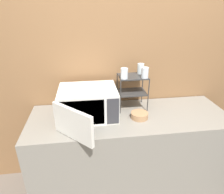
# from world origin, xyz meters

# --- Properties ---
(wall_back) EXTENTS (8.00, 0.06, 2.60)m
(wall_back) POSITION_xyz_m (0.00, 0.73, 1.30)
(wall_back) COLOR olive
(wall_back) RESTS_ON ground_plane
(counter) EXTENTS (1.98, 0.69, 0.94)m
(counter) POSITION_xyz_m (0.00, 0.35, 0.47)
(counter) COLOR gray
(counter) RESTS_ON ground_plane
(microwave) EXTENTS (0.57, 0.74, 0.28)m
(microwave) POSITION_xyz_m (-0.41, 0.39, 1.08)
(microwave) COLOR silver
(microwave) RESTS_ON counter
(dish_rack) EXTENTS (0.29, 0.23, 0.35)m
(dish_rack) POSITION_xyz_m (0.05, 0.52, 1.19)
(dish_rack) COLOR #333333
(dish_rack) RESTS_ON counter
(glass_front_left) EXTENTS (0.07, 0.07, 0.10)m
(glass_front_left) POSITION_xyz_m (-0.05, 0.45, 1.34)
(glass_front_left) COLOR silver
(glass_front_left) RESTS_ON dish_rack
(glass_back_right) EXTENTS (0.07, 0.07, 0.10)m
(glass_back_right) POSITION_xyz_m (0.15, 0.58, 1.34)
(glass_back_right) COLOR silver
(glass_back_right) RESTS_ON dish_rack
(glass_front_right) EXTENTS (0.07, 0.07, 0.10)m
(glass_front_right) POSITION_xyz_m (0.15, 0.45, 1.34)
(glass_front_right) COLOR silver
(glass_front_right) RESTS_ON dish_rack
(bowl) EXTENTS (0.17, 0.17, 0.06)m
(bowl) POSITION_xyz_m (0.08, 0.29, 0.97)
(bowl) COLOR #AD7F56
(bowl) RESTS_ON counter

